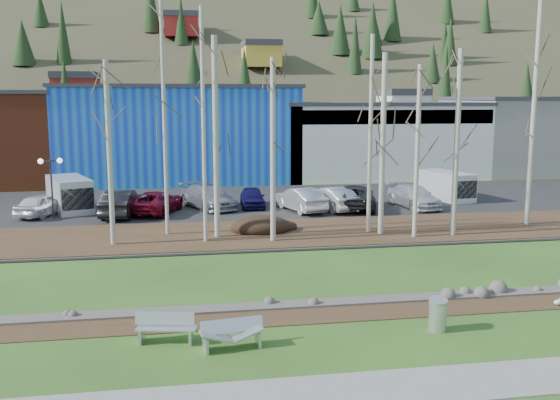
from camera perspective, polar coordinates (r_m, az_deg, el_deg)
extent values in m
plane|color=#2B491A|center=(20.00, 10.11, -11.99)|extent=(200.00, 200.00, 0.00)
cube|color=slate|center=(17.01, 14.22, -16.03)|extent=(80.00, 2.00, 0.04)
cube|color=#382616|center=(21.86, 8.24, -10.02)|extent=(80.00, 1.80, 0.03)
cube|color=#382616|center=(33.42, 1.74, -3.01)|extent=(80.00, 7.00, 0.15)
cube|color=black|center=(43.58, -0.97, -0.10)|extent=(80.00, 14.00, 0.14)
cube|color=blue|center=(56.59, -9.19, 5.97)|extent=(20.00, 12.00, 8.00)
cube|color=#333338|center=(56.51, -9.30, 10.17)|extent=(20.40, 12.24, 0.30)
cube|color=white|center=(59.56, 8.49, 5.43)|extent=(18.00, 12.00, 6.50)
cube|color=#333338|center=(59.43, 8.57, 8.70)|extent=(18.36, 12.24, 0.30)
cube|color=navy|center=(53.88, 10.51, 7.47)|extent=(17.64, 0.20, 1.20)
cube|color=gray|center=(66.27, 21.83, 5.47)|extent=(14.00, 12.00, 7.00)
cube|color=#333338|center=(66.17, 22.02, 8.62)|extent=(14.28, 12.24, 0.30)
cube|color=silver|center=(19.47, -12.52, -11.99)|extent=(0.18, 0.55, 0.44)
cube|color=silver|center=(19.18, -8.10, -12.19)|extent=(0.18, 0.55, 0.44)
cube|color=silver|center=(19.35, -10.49, -10.56)|extent=(1.77, 0.46, 0.40)
cube|color=silver|center=(19.23, -10.35, -11.47)|extent=(1.85, 0.83, 0.05)
cube|color=silver|center=(18.50, -6.84, -12.96)|extent=(0.17, 0.58, 0.46)
cube|color=silver|center=(18.83, -2.08, -12.48)|extent=(0.17, 0.58, 0.46)
cube|color=silver|center=(18.72, -4.41, -11.35)|extent=(1.88, 0.48, 0.40)
cube|color=#A6A8AB|center=(18.48, -5.88, -12.34)|extent=(0.97, 0.65, 0.34)
cube|color=#A6A8AB|center=(18.69, -3.02, -12.06)|extent=(0.97, 0.65, 0.34)
cylinder|color=silver|center=(20.43, 14.22, -10.24)|extent=(0.59, 0.59, 0.96)
cylinder|color=gold|center=(24.14, 24.06, -8.79)|extent=(0.01, 0.01, 0.09)
cylinder|color=gold|center=(24.19, 23.99, -8.76)|extent=(0.01, 0.01, 0.09)
ellipsoid|color=white|center=(24.15, 24.10, -8.53)|extent=(0.33, 0.19, 0.19)
cube|color=gray|center=(24.14, 24.11, -8.45)|extent=(0.23, 0.17, 0.02)
ellipsoid|color=black|center=(33.40, -1.78, -2.33)|extent=(3.20, 2.26, 0.63)
cylinder|color=beige|center=(30.90, -15.33, 4.08)|extent=(0.24, 0.24, 8.83)
cylinder|color=beige|center=(32.59, -10.54, 7.36)|extent=(0.19, 0.19, 12.06)
cylinder|color=beige|center=(31.63, -5.89, 5.63)|extent=(0.29, 0.29, 10.10)
cylinder|color=beige|center=(30.62, -7.00, 6.66)|extent=(0.20, 0.20, 11.36)
cylinder|color=beige|center=(30.62, -0.65, 4.52)|extent=(0.26, 0.26, 9.00)
cylinder|color=beige|center=(32.99, 8.27, 5.88)|extent=(0.21, 0.21, 10.27)
cylinder|color=beige|center=(32.28, 12.44, 4.29)|extent=(0.23, 0.23, 8.70)
cylinder|color=beige|center=(32.66, 9.38, 4.99)|extent=(0.28, 0.28, 9.32)
cylinder|color=beige|center=(33.20, 15.86, 4.98)|extent=(0.27, 0.27, 9.50)
cylinder|color=beige|center=(37.33, 22.17, 7.26)|extent=(0.27, 0.27, 12.32)
cylinder|color=#262628|center=(39.09, -20.14, 0.95)|extent=(0.11, 0.11, 3.52)
cylinder|color=#262628|center=(38.89, -20.28, 3.37)|extent=(1.04, 0.31, 0.07)
sphere|color=white|center=(38.87, -21.05, 3.32)|extent=(0.32, 0.32, 0.32)
sphere|color=white|center=(38.92, -19.50, 3.42)|extent=(0.32, 0.32, 0.32)
imported|color=silver|center=(40.33, -20.96, -0.40)|extent=(3.01, 4.34, 1.37)
imported|color=black|center=(38.83, -14.35, -0.26)|extent=(2.30, 5.03, 1.60)
imported|color=maroon|center=(39.31, -11.28, -0.20)|extent=(3.79, 5.41, 1.37)
imported|color=#919298|center=(40.59, -6.59, 0.32)|extent=(3.99, 5.61, 1.51)
imported|color=#160F4C|center=(40.82, -2.54, 0.26)|extent=(1.73, 3.85, 1.29)
imported|color=silver|center=(39.75, 4.77, 0.14)|extent=(2.74, 4.77, 1.49)
imported|color=#27282A|center=(40.41, 6.79, 0.30)|extent=(3.92, 6.03, 1.54)
imported|color=silver|center=(41.62, 12.12, 0.33)|extent=(2.57, 5.07, 1.41)
imported|color=silver|center=(39.30, 1.90, 0.06)|extent=(2.74, 4.77, 1.49)
cube|color=silver|center=(45.40, 14.97, 1.29)|extent=(2.68, 4.69, 1.93)
cube|color=black|center=(44.01, 16.29, 0.98)|extent=(1.89, 1.25, 1.20)
cube|color=#B3B5B8|center=(41.63, -18.69, 0.52)|extent=(3.56, 5.20, 2.10)
cube|color=black|center=(39.79, -18.14, 0.16)|extent=(2.13, 1.61, 1.30)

